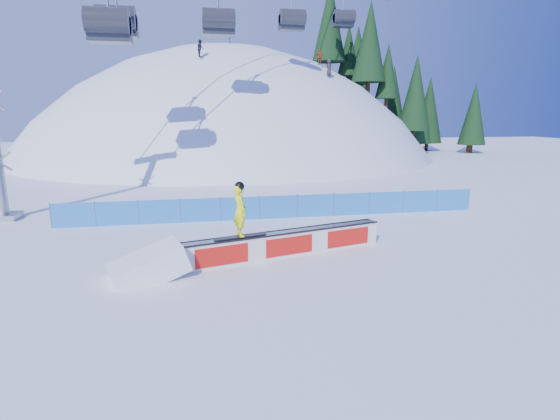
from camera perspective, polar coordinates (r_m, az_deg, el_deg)
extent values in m
plane|color=white|center=(18.58, 2.42, -4.25)|extent=(160.00, 160.00, 0.00)
sphere|color=white|center=(63.86, -6.58, -9.19)|extent=(64.00, 64.00, 64.00)
cylinder|color=#302013|center=(58.94, 8.60, 17.22)|extent=(0.50, 0.50, 1.40)
cone|color=black|center=(59.37, 8.72, 20.73)|extent=(2.68, 2.68, 6.09)
cylinder|color=#302013|center=(61.98, 8.04, 16.99)|extent=(0.50, 0.50, 1.40)
cone|color=black|center=(62.40, 8.15, 20.35)|extent=(2.71, 2.71, 6.16)
cylinder|color=#302013|center=(66.61, 7.06, 16.20)|extent=(0.50, 0.50, 1.40)
cone|color=black|center=(67.17, 7.18, 20.58)|extent=(3.99, 3.99, 9.07)
cylinder|color=#302013|center=(58.48, 12.73, 14.39)|extent=(0.50, 0.50, 1.40)
cone|color=black|center=(58.92, 12.98, 19.40)|extent=(4.01, 4.01, 9.12)
cylinder|color=#302013|center=(59.73, 13.09, 13.88)|extent=(0.50, 0.50, 1.40)
cone|color=black|center=(59.97, 13.27, 17.43)|extent=(2.74, 2.74, 6.24)
cylinder|color=#302013|center=(68.70, 13.39, 10.52)|extent=(0.50, 0.50, 1.40)
cone|color=black|center=(68.72, 13.56, 13.88)|extent=(3.02, 3.02, 6.87)
cylinder|color=#302013|center=(62.95, 15.01, 11.19)|extent=(0.50, 0.50, 1.40)
cone|color=black|center=(63.05, 15.24, 15.11)|extent=(3.27, 3.27, 7.43)
cylinder|color=#302013|center=(66.78, 15.80, 8.69)|extent=(0.50, 0.50, 1.40)
cone|color=black|center=(66.68, 15.99, 12.05)|extent=(2.92, 2.92, 6.64)
cylinder|color=#302013|center=(66.95, 16.39, 7.80)|extent=(0.50, 0.50, 1.40)
cone|color=black|center=(66.79, 16.61, 11.38)|extent=(3.15, 3.15, 7.17)
cylinder|color=#302013|center=(63.48, 20.75, 7.26)|extent=(0.50, 0.50, 1.40)
cone|color=black|center=(63.32, 21.01, 10.56)|extent=(2.70, 2.70, 6.13)
cylinder|color=#302013|center=(69.89, 18.44, 7.81)|extent=(0.50, 0.50, 1.40)
cone|color=black|center=(69.73, 18.68, 11.23)|extent=(3.15, 3.15, 7.16)
cylinder|color=#302013|center=(68.29, 20.56, 7.57)|extent=(0.50, 0.50, 1.40)
cone|color=black|center=(68.13, 20.89, 11.86)|extent=(3.98, 3.98, 9.05)
cylinder|color=#302013|center=(66.16, 23.39, 7.22)|extent=(0.50, 0.50, 1.40)
cone|color=black|center=(66.00, 23.69, 10.69)|extent=(3.01, 3.01, 6.83)
cube|color=blue|center=(22.70, -0.19, 0.38)|extent=(22.00, 0.03, 1.20)
cylinder|color=#3E4C70|center=(23.33, -27.79, -0.61)|extent=(0.05, 0.05, 1.30)
cylinder|color=#3E4C70|center=(22.82, -22.98, -0.42)|extent=(0.05, 0.05, 1.30)
cylinder|color=#3E4C70|center=(22.48, -18.00, -0.22)|extent=(0.05, 0.05, 1.30)
cylinder|color=#3E4C70|center=(22.32, -12.90, -0.01)|extent=(0.05, 0.05, 1.30)
cylinder|color=#3E4C70|center=(22.33, -7.77, 0.20)|extent=(0.05, 0.05, 1.30)
cylinder|color=#3E4C70|center=(22.53, -2.69, 0.40)|extent=(0.05, 0.05, 1.30)
cylinder|color=#3E4C70|center=(22.89, 2.27, 0.60)|extent=(0.05, 0.05, 1.30)
cylinder|color=#3E4C70|center=(23.42, 7.04, 0.78)|extent=(0.05, 0.05, 1.30)
cylinder|color=#3E4C70|center=(24.11, 11.56, 0.95)|extent=(0.05, 0.05, 1.30)
cylinder|color=#3E4C70|center=(24.94, 15.81, 1.11)|extent=(0.05, 0.05, 1.30)
cylinder|color=#3E4C70|center=(25.90, 19.77, 1.25)|extent=(0.05, 0.05, 1.30)
cylinder|color=#3E4C70|center=(26.97, 23.43, 1.37)|extent=(0.05, 0.05, 1.30)
cube|color=#989FA6|center=(26.73, -32.33, -0.72)|extent=(1.40, 1.40, 0.30)
cylinder|color=#282930|center=(28.73, -21.63, 21.98)|extent=(2.40, 1.50, 1.50)
cylinder|color=#282930|center=(36.02, -8.00, 23.49)|extent=(2.40, 1.50, 1.50)
cylinder|color=#282930|center=(45.43, 1.65, 23.84)|extent=(2.40, 1.50, 1.50)
cylinder|color=#282930|center=(56.59, 8.41, 23.73)|extent=(2.40, 1.50, 1.50)
cube|color=silver|center=(16.71, 0.83, -4.48)|extent=(8.05, 2.65, 0.92)
cube|color=#9395A0|center=(16.58, 0.84, -2.89)|extent=(7.98, 2.66, 0.04)
cube|color=black|center=(16.34, 1.27, -3.07)|extent=(7.92, 2.19, 0.06)
cube|color=black|center=(16.81, 0.42, -2.63)|extent=(7.92, 2.19, 0.06)
cube|color=red|center=(16.49, 1.26, -4.72)|extent=(7.52, 2.07, 0.69)
cube|color=red|center=(16.94, 0.42, -4.25)|extent=(7.52, 2.07, 0.69)
cube|color=black|center=(15.83, -5.19, -3.44)|extent=(1.96, 0.85, 0.04)
imported|color=#F6FE0F|center=(15.60, -5.26, -0.07)|extent=(0.62, 0.78, 1.87)
sphere|color=black|center=(15.44, -5.32, 3.09)|extent=(0.35, 0.35, 0.35)
imported|color=black|center=(46.40, -10.35, 20.06)|extent=(0.72, 0.87, 1.65)
imported|color=#A02D16|center=(52.49, 5.23, 19.28)|extent=(1.05, 0.80, 1.65)
imported|color=#184891|center=(53.95, -6.54, 21.71)|extent=(1.02, 1.23, 1.65)
imported|color=#242424|center=(48.54, 6.42, 18.02)|extent=(0.53, 0.81, 1.65)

